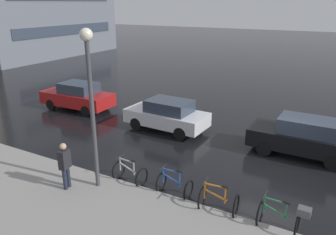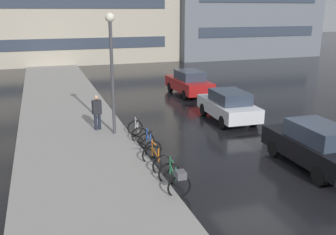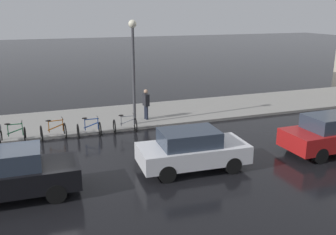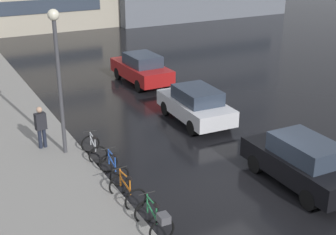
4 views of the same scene
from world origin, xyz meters
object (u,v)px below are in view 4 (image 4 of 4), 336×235
car_black (302,162)px  car_white (196,105)px  bicycle_second (127,191)px  bicycle_third (114,168)px  car_red (142,69)px  streetlamp (58,63)px  pedestrian (41,126)px  bicycle_nearest (156,219)px  bicycle_farthest (94,148)px

car_black → car_white: (-0.12, 6.34, -0.04)m
bicycle_second → bicycle_third: (0.21, 1.61, -0.02)m
bicycle_third → car_red: (5.48, 9.37, 0.43)m
bicycle_second → streetlamp: bearing=99.7°
bicycle_third → car_white: size_ratio=0.26×
streetlamp → bicycle_second: bearing=-80.3°
bicycle_second → car_white: 7.10m
car_white → pedestrian: 6.64m
bicycle_nearest → pedestrian: (-1.34, 6.79, 0.50)m
bicycle_third → car_white: 5.97m
bicycle_farthest → car_white: 5.33m
car_red → pedestrian: pedestrian is taller
bicycle_nearest → streetlamp: streetlamp is taller
car_black → car_white: 6.34m
bicycle_second → bicycle_farthest: bicycle_second is taller
bicycle_third → bicycle_second: bearing=-97.4°
car_black → streetlamp: (-6.14, 5.74, 2.70)m
bicycle_third → bicycle_nearest: bearing=-93.2°
bicycle_second → car_red: size_ratio=0.27×
pedestrian → bicycle_nearest: bearing=-78.8°
bicycle_farthest → streetlamp: bearing=140.0°
car_black → pedestrian: size_ratio=2.40×
car_red → streetlamp: 9.78m
bicycle_farthest → bicycle_third: bearing=-88.5°
bicycle_second → pedestrian: 5.12m
car_black → pedestrian: (-6.76, 6.55, 0.17)m
bicycle_farthest → pedestrian: 2.22m
bicycle_third → car_white: (5.10, 3.08, 0.40)m
bicycle_second → bicycle_third: bearing=82.6°
bicycle_farthest → car_black: 7.29m
bicycle_second → pedestrian: bearing=105.1°
bicycle_second → bicycle_third: size_ratio=1.07×
bicycle_farthest → pedestrian: bearing=134.2°
bicycle_nearest → car_black: car_black is taller
pedestrian → bicycle_third: bearing=-65.0°
bicycle_nearest → bicycle_farthest: bearing=88.4°
bicycle_third → bicycle_farthest: bearing=91.5°
bicycle_nearest → bicycle_farthest: size_ratio=1.17×
car_white → bicycle_farthest: bearing=-165.5°
bicycle_third → pedestrian: (-1.54, 3.29, 0.61)m
bicycle_farthest → car_white: size_ratio=0.28×
bicycle_second → car_red: car_red is taller
bicycle_second → pedestrian: (-1.33, 4.91, 0.60)m
bicycle_third → bicycle_farthest: (-0.05, 1.76, 0.00)m
bicycle_farthest → pedestrian: size_ratio=0.65×
car_black → car_white: bearing=91.1°
streetlamp → bicycle_nearest: bearing=-83.2°
car_black → streetlamp: 8.83m
bicycle_second → car_black: (5.43, -1.64, 0.42)m
bicycle_second → car_red: 12.37m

